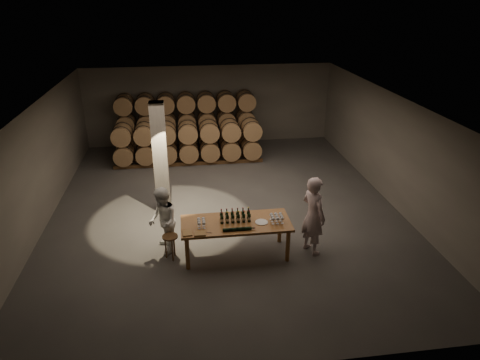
{
  "coord_description": "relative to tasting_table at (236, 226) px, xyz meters",
  "views": [
    {
      "loc": [
        -1.11,
        -11.27,
        5.95
      ],
      "look_at": [
        0.37,
        -0.52,
        1.1
      ],
      "focal_mm": 32.0,
      "sensor_mm": 36.0,
      "label": 1
    }
  ],
  "objects": [
    {
      "name": "lying_bottles",
      "position": [
        -0.01,
        -0.38,
        0.14
      ],
      "size": [
        0.76,
        0.08,
        0.08
      ],
      "color": "black",
      "rests_on": "tasting_table"
    },
    {
      "name": "notebook_corner",
      "position": [
        -1.16,
        -0.35,
        0.12
      ],
      "size": [
        0.23,
        0.28,
        0.02
      ],
      "primitive_type": "cube",
      "rotation": [
        0.0,
        0.0,
        0.08
      ],
      "color": "olive",
      "rests_on": "tasting_table"
    },
    {
      "name": "notebook_near",
      "position": [
        -0.87,
        -0.42,
        0.12
      ],
      "size": [
        0.26,
        0.21,
        0.03
      ],
      "primitive_type": "cube",
      "rotation": [
        0.0,
        0.0,
        -0.01
      ],
      "color": "olive",
      "rests_on": "tasting_table"
    },
    {
      "name": "barrel_stack_front",
      "position": [
        -0.96,
        6.3,
        0.03
      ],
      "size": [
        5.48,
        0.95,
        1.57
      ],
      "color": "brown",
      "rests_on": "ground"
    },
    {
      "name": "stool",
      "position": [
        -1.57,
        0.06,
        -0.29
      ],
      "size": [
        0.37,
        0.37,
        0.62
      ],
      "rotation": [
        0.0,
        0.0,
        0.32
      ],
      "color": "brown",
      "rests_on": "ground"
    },
    {
      "name": "person_man",
      "position": [
        1.86,
        -0.1,
        0.2
      ],
      "size": [
        0.74,
        0.86,
        2.0
      ],
      "primitive_type": "imported",
      "rotation": [
        0.0,
        0.0,
        2.0
      ],
      "color": "beige",
      "rests_on": "ground"
    },
    {
      "name": "bottle_cluster",
      "position": [
        -0.01,
        0.06,
        0.21
      ],
      "size": [
        0.73,
        0.23,
        0.31
      ],
      "color": "black",
      "rests_on": "tasting_table"
    },
    {
      "name": "person_woman",
      "position": [
        -1.72,
        0.36,
        0.06
      ],
      "size": [
        0.79,
        0.93,
        1.71
      ],
      "primitive_type": "imported",
      "rotation": [
        0.0,
        0.0,
        -1.39
      ],
      "color": "white",
      "rests_on": "ground"
    },
    {
      "name": "glass_cluster_right",
      "position": [
        0.97,
        -0.09,
        0.23
      ],
      "size": [
        0.31,
        0.31,
        0.18
      ],
      "color": "silver",
      "rests_on": "tasting_table"
    },
    {
      "name": "room",
      "position": [
        -1.8,
        2.7,
        0.8
      ],
      "size": [
        12.0,
        12.0,
        12.0
      ],
      "color": "#4C4A47",
      "rests_on": "ground"
    },
    {
      "name": "glass_cluster_left",
      "position": [
        -0.82,
        -0.07,
        0.23
      ],
      "size": [
        0.19,
        0.3,
        0.17
      ],
      "color": "silver",
      "rests_on": "tasting_table"
    },
    {
      "name": "barrel_stack_back",
      "position": [
        -0.96,
        7.7,
        0.4
      ],
      "size": [
        5.48,
        0.95,
        2.31
      ],
      "color": "brown",
      "rests_on": "ground"
    },
    {
      "name": "tasting_table",
      "position": [
        0.0,
        0.0,
        0.0
      ],
      "size": [
        2.6,
        1.1,
        0.9
      ],
      "color": "brown",
      "rests_on": "ground"
    },
    {
      "name": "plate",
      "position": [
        0.6,
        -0.09,
        0.11
      ],
      "size": [
        0.3,
        0.3,
        0.02
      ],
      "primitive_type": "cylinder",
      "color": "silver",
      "rests_on": "tasting_table"
    },
    {
      "name": "pen",
      "position": [
        -0.66,
        -0.4,
        0.11
      ],
      "size": [
        0.12,
        0.05,
        0.01
      ],
      "primitive_type": "cylinder",
      "rotation": [
        0.0,
        1.57,
        -0.33
      ],
      "color": "black",
      "rests_on": "tasting_table"
    }
  ]
}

